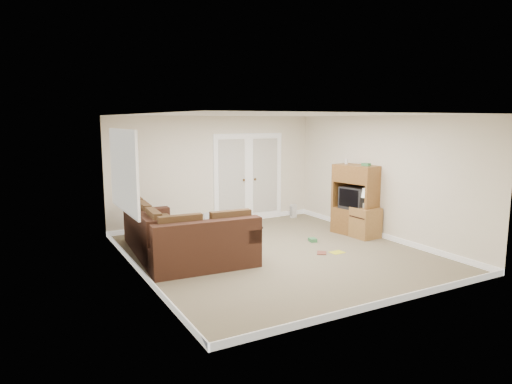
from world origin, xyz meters
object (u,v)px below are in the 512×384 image
coffee_table (219,234)px  side_cabinet (366,220)px  sectional_sofa (176,240)px  tv_armoire (356,200)px

coffee_table → side_cabinet: (2.91, -0.90, 0.15)m
sectional_sofa → coffee_table: (0.99, 0.41, -0.11)m
sectional_sofa → coffee_table: bearing=25.9°
sectional_sofa → tv_armoire: 3.93m
tv_armoire → side_cabinet: size_ratio=1.55×
sectional_sofa → tv_armoire: (3.90, -0.17, 0.42)m
tv_armoire → coffee_table: bearing=157.0°
sectional_sofa → tv_armoire: size_ratio=1.78×
coffee_table → tv_armoire: (2.91, -0.58, 0.53)m
sectional_sofa → side_cabinet: side_cabinet is taller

